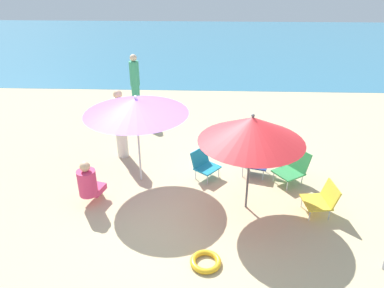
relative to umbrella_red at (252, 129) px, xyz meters
The scene contains 12 objects.
ground_plane 1.93m from the umbrella_red, 163.41° to the left, with size 40.00×40.00×0.00m, color #CCB789.
sea_water 14.87m from the umbrella_red, 94.03° to the left, with size 40.00×16.00×0.01m, color teal.
umbrella_red is the anchor object (origin of this frame).
umbrella_purple 2.29m from the umbrella_red, 157.67° to the left, with size 2.03×2.03×1.87m.
beach_chair_a 1.86m from the umbrella_red, ahead, with size 0.59×0.57×0.59m.
beach_chair_b 1.83m from the umbrella_red, 76.18° to the left, with size 0.68×0.69×0.69m.
beach_chair_c 1.87m from the umbrella_red, 41.74° to the left, with size 0.78×0.75×0.68m.
beach_chair_d 1.84m from the umbrella_red, 127.44° to the left, with size 0.68×0.68×0.60m.
person_a 5.34m from the umbrella_red, 122.40° to the left, with size 0.27×0.27×1.80m.
person_b 3.40m from the umbrella_red, 145.15° to the left, with size 0.30×0.30×1.63m.
person_c 3.14m from the umbrella_red, behind, with size 0.44×0.57×0.93m.
swim_ring 2.27m from the umbrella_red, 116.65° to the right, with size 0.48×0.48×0.09m, color yellow.
Camera 1 is at (0.26, -5.97, 4.18)m, focal length 34.33 mm.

